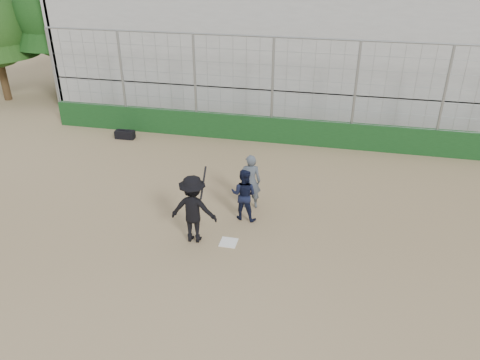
% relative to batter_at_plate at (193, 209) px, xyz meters
% --- Properties ---
extents(ground, '(90.00, 90.00, 0.00)m').
position_rel_batter_at_plate_xyz_m(ground, '(0.91, 0.03, -0.93)').
color(ground, brown).
rests_on(ground, ground).
extents(home_plate, '(0.44, 0.44, 0.02)m').
position_rel_batter_at_plate_xyz_m(home_plate, '(0.91, 0.03, -0.92)').
color(home_plate, white).
rests_on(home_plate, ground).
extents(backstop, '(18.10, 0.25, 4.04)m').
position_rel_batter_at_plate_xyz_m(backstop, '(0.91, 7.03, 0.02)').
color(backstop, '#123915').
rests_on(backstop, ground).
extents(bleachers, '(20.25, 6.70, 6.98)m').
position_rel_batter_at_plate_xyz_m(bleachers, '(0.91, 11.98, 1.99)').
color(bleachers, '#9C9C9C').
rests_on(bleachers, ground).
extents(tree_left, '(4.48, 4.48, 7.00)m').
position_rel_batter_at_plate_xyz_m(tree_left, '(-10.09, 11.03, 3.45)').
color(tree_left, '#3D2916').
rests_on(tree_left, ground).
extents(batter_at_plate, '(1.23, 0.80, 2.01)m').
position_rel_batter_at_plate_xyz_m(batter_at_plate, '(0.00, 0.00, 0.00)').
color(batter_at_plate, black).
rests_on(batter_at_plate, ground).
extents(catcher_crouched, '(0.84, 0.70, 1.07)m').
position_rel_batter_at_plate_xyz_m(catcher_crouched, '(1.05, 1.27, -0.40)').
color(catcher_crouched, black).
rests_on(catcher_crouched, ground).
extents(umpire, '(0.68, 0.52, 1.52)m').
position_rel_batter_at_plate_xyz_m(umpire, '(1.10, 1.98, -0.18)').
color(umpire, '#47505A').
rests_on(umpire, ground).
extents(equipment_bag, '(0.77, 0.35, 0.37)m').
position_rel_batter_at_plate_xyz_m(equipment_bag, '(-4.80, 6.11, -0.77)').
color(equipment_bag, black).
rests_on(equipment_bag, ground).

